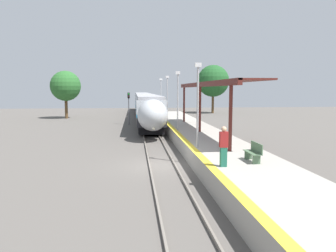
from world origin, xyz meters
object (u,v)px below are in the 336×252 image
at_px(railway_signal, 129,105).
at_px(lamppost_farthest, 161,94).
at_px(platform_bench, 254,152).
at_px(person_waiting, 224,146).
at_px(train, 144,104).
at_px(lamppost_far, 167,95).
at_px(lamppost_mid, 178,96).
at_px(lamppost_near, 198,99).

bearing_deg(railway_signal, lamppost_farthest, 40.76).
relative_size(platform_bench, person_waiting, 0.80).
relative_size(railway_signal, lamppost_farthest, 0.82).
relative_size(person_waiting, lamppost_farthest, 0.36).
bearing_deg(train, platform_bench, -83.62).
xyz_separation_m(person_waiting, lamppost_far, (-0.20, 22.27, 1.88)).
distance_m(train, platform_bench, 35.84).
relative_size(person_waiting, lamppost_far, 0.36).
relative_size(platform_bench, lamppost_farthest, 0.29).
bearing_deg(person_waiting, lamppost_mid, 90.86).
distance_m(platform_bench, lamppost_farthest, 30.28).
xyz_separation_m(train, lamppost_far, (2.09, -14.18, 1.68)).
height_order(train, railway_signal, railway_signal).
bearing_deg(lamppost_farthest, train, 110.85).
height_order(railway_signal, lamppost_far, lamppost_far).
distance_m(railway_signal, lamppost_farthest, 5.86).
bearing_deg(train, lamppost_near, -86.22).
height_order(platform_bench, person_waiting, person_waiting).
relative_size(platform_bench, lamppost_far, 0.29).
bearing_deg(platform_bench, lamppost_mid, 98.45).
bearing_deg(lamppost_mid, lamppost_farthest, 90.00).
distance_m(lamppost_near, lamppost_farthest, 26.10).
distance_m(lamppost_mid, lamppost_far, 8.70).
bearing_deg(lamppost_farthest, platform_bench, -86.41).
bearing_deg(lamppost_mid, railway_signal, 107.52).
xyz_separation_m(railway_signal, lamppost_near, (4.32, -22.38, 1.35)).
height_order(railway_signal, lamppost_near, lamppost_near).
distance_m(train, railway_signal, 9.47).
distance_m(railway_signal, lamppost_far, 6.73).
height_order(platform_bench, lamppost_mid, lamppost_mid).
xyz_separation_m(railway_signal, lamppost_mid, (4.32, -13.68, 1.35)).
height_order(train, lamppost_far, lamppost_far).
bearing_deg(lamppost_far, lamppost_mid, -90.00).
xyz_separation_m(platform_bench, lamppost_farthest, (-1.89, 30.13, 2.34)).
bearing_deg(lamppost_mid, platform_bench, -81.55).
bearing_deg(person_waiting, platform_bench, 26.42).
bearing_deg(lamppost_farthest, railway_signal, -139.24).
bearing_deg(lamppost_near, railway_signal, 100.92).
relative_size(train, lamppost_farthest, 10.05).
relative_size(platform_bench, lamppost_near, 0.29).
height_order(person_waiting, lamppost_near, lamppost_near).
relative_size(lamppost_near, lamppost_mid, 1.00).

